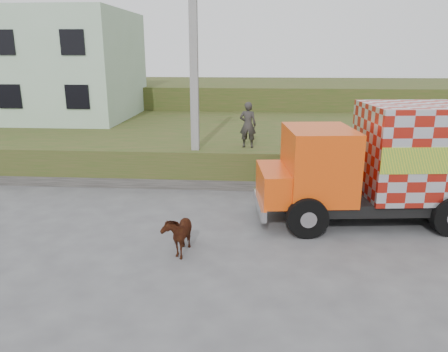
# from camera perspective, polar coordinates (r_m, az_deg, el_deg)

# --- Properties ---
(ground) EXTENTS (120.00, 120.00, 0.00)m
(ground) POSITION_cam_1_polar(r_m,az_deg,el_deg) (13.51, -2.08, -7.10)
(ground) COLOR #474749
(ground) RESTS_ON ground
(embankment) EXTENTS (40.00, 12.00, 1.50)m
(embankment) POSITION_cam_1_polar(r_m,az_deg,el_deg) (22.85, 0.65, 4.54)
(embankment) COLOR #2F4818
(embankment) RESTS_ON ground
(embankment_far) EXTENTS (40.00, 12.00, 3.00)m
(embankment_far) POSITION_cam_1_polar(r_m,az_deg,el_deg) (34.58, 1.94, 9.72)
(embankment_far) COLOR #2F4818
(embankment_far) RESTS_ON ground
(retaining_strip) EXTENTS (16.00, 0.50, 0.40)m
(retaining_strip) POSITION_cam_1_polar(r_m,az_deg,el_deg) (17.65, -7.06, -0.90)
(retaining_strip) COLOR #595651
(retaining_strip) RESTS_ON ground
(building) EXTENTS (10.00, 8.00, 6.00)m
(building) POSITION_cam_1_polar(r_m,az_deg,el_deg) (28.23, -22.43, 13.24)
(building) COLOR #ABC9AE
(building) RESTS_ON embankment
(utility_pole) EXTENTS (1.20, 0.30, 8.00)m
(utility_pole) POSITION_cam_1_polar(r_m,az_deg,el_deg) (17.16, -3.90, 11.89)
(utility_pole) COLOR gray
(utility_pole) RESTS_ON ground
(cargo_truck) EXTENTS (8.63, 3.68, 3.75)m
(cargo_truck) POSITION_cam_1_polar(r_m,az_deg,el_deg) (14.90, 22.87, 1.66)
(cargo_truck) COLOR black
(cargo_truck) RESTS_ON ground
(cow) EXTENTS (0.71, 1.40, 1.15)m
(cow) POSITION_cam_1_polar(r_m,az_deg,el_deg) (11.98, -6.00, -7.33)
(cow) COLOR #33150C
(cow) RESTS_ON ground
(pedestrian) EXTENTS (0.72, 0.51, 1.85)m
(pedestrian) POSITION_cam_1_polar(r_m,az_deg,el_deg) (17.76, 3.14, 6.69)
(pedestrian) COLOR #292624
(pedestrian) RESTS_ON embankment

